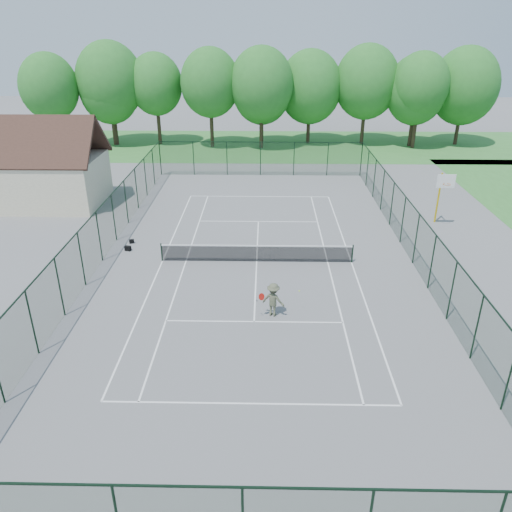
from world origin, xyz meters
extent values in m
plane|color=slate|center=(0.00, 0.00, 0.00)|extent=(140.00, 140.00, 0.00)
cube|color=#3F873A|center=(0.00, 30.00, 0.01)|extent=(80.00, 16.00, 0.01)
cube|color=white|center=(0.00, 11.88, 0.00)|extent=(10.97, 0.08, 0.01)
cube|color=white|center=(0.00, -11.88, 0.00)|extent=(10.97, 0.08, 0.01)
cube|color=white|center=(0.00, 6.40, 0.00)|extent=(8.23, 0.08, 0.01)
cube|color=white|center=(0.00, -6.40, 0.00)|extent=(8.23, 0.08, 0.01)
cube|color=white|center=(5.49, 0.00, 0.00)|extent=(0.08, 23.77, 0.01)
cube|color=white|center=(-5.49, 0.00, 0.00)|extent=(0.08, 23.77, 0.01)
cube|color=white|center=(4.12, 0.00, 0.00)|extent=(0.08, 23.77, 0.01)
cube|color=white|center=(-4.12, 0.00, 0.00)|extent=(0.08, 23.77, 0.01)
cube|color=white|center=(0.00, 0.00, 0.00)|extent=(0.08, 12.80, 0.01)
cylinder|color=black|center=(-5.50, 0.00, 0.55)|extent=(0.08, 0.08, 1.10)
cylinder|color=black|center=(5.50, 0.00, 0.55)|extent=(0.08, 0.08, 1.10)
cube|color=black|center=(0.00, 0.00, 0.50)|extent=(11.00, 0.02, 0.96)
cube|color=white|center=(0.00, 0.00, 1.00)|extent=(11.00, 0.05, 0.07)
cube|color=#1A3D20|center=(0.00, 18.00, 1.50)|extent=(18.00, 0.02, 3.00)
cube|color=#1A3D20|center=(9.00, 0.00, 1.50)|extent=(0.02, 36.00, 3.00)
cube|color=#1A3D20|center=(-9.00, 0.00, 1.50)|extent=(0.02, 36.00, 3.00)
cube|color=black|center=(0.00, 18.00, 3.00)|extent=(18.00, 0.05, 0.05)
cube|color=black|center=(0.00, -18.00, 3.00)|extent=(18.00, 0.05, 0.05)
cube|color=black|center=(9.00, 0.00, 3.00)|extent=(0.05, 36.00, 0.05)
cube|color=black|center=(-9.00, 0.00, 3.00)|extent=(0.05, 36.00, 0.05)
cube|color=beige|center=(-16.00, 10.00, 1.75)|extent=(8.00, 6.00, 3.50)
cube|color=#442A21|center=(-16.00, 11.50, 5.00)|extent=(8.60, 3.27, 3.27)
cube|color=#442A21|center=(-16.00, 8.50, 5.00)|extent=(8.60, 3.27, 3.27)
cylinder|color=#3D2B1E|center=(-16.50, 30.00, 2.10)|extent=(0.40, 0.40, 4.20)
ellipsoid|color=#31842F|center=(-16.50, 30.00, 6.00)|extent=(6.40, 6.40, 7.40)
cylinder|color=#3D2B1E|center=(0.00, 30.00, 2.10)|extent=(0.40, 0.40, 4.20)
ellipsoid|color=#31842F|center=(0.00, 30.00, 6.00)|extent=(6.40, 6.40, 7.40)
cylinder|color=#3D2B1E|center=(16.50, 30.00, 2.10)|extent=(0.40, 0.40, 4.20)
ellipsoid|color=#31842F|center=(16.50, 30.00, 6.00)|extent=(6.40, 6.40, 7.40)
cylinder|color=gold|center=(12.25, 6.55, 1.75)|extent=(0.12, 0.12, 3.50)
cube|color=gold|center=(12.25, 6.10, 3.35)|extent=(0.08, 0.90, 0.08)
cube|color=white|center=(12.25, 5.65, 3.20)|extent=(1.20, 0.05, 0.90)
torus|color=#C64E03|center=(12.25, 5.42, 3.05)|extent=(0.48, 0.48, 0.02)
cube|color=black|center=(-7.85, 1.38, 0.15)|extent=(0.41, 0.31, 0.29)
cube|color=black|center=(-7.91, 2.51, 0.12)|extent=(0.35, 0.27, 0.24)
imported|color=#51563E|center=(0.88, -5.80, 0.84)|extent=(1.24, 0.98, 1.67)
sphere|color=#B9F22F|center=(2.11, -5.40, 1.09)|extent=(0.07, 0.07, 0.07)
camera|label=1|loc=(0.47, -26.02, 12.63)|focal=35.00mm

